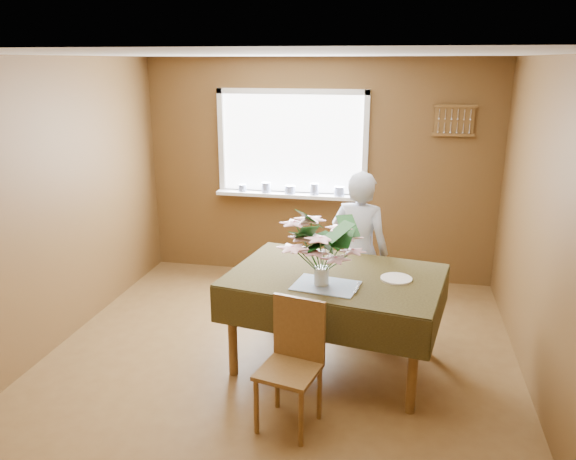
% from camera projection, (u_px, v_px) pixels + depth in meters
% --- Properties ---
extents(floor, '(4.50, 4.50, 0.00)m').
position_uv_depth(floor, '(275.00, 370.00, 4.65)').
color(floor, brown).
rests_on(floor, ground).
extents(ceiling, '(4.50, 4.50, 0.00)m').
position_uv_depth(ceiling, '(272.00, 54.00, 3.92)').
color(ceiling, white).
rests_on(ceiling, wall_back).
extents(wall_back, '(4.00, 0.00, 4.00)m').
position_uv_depth(wall_back, '(318.00, 171.00, 6.39)').
color(wall_back, brown).
rests_on(wall_back, floor).
extents(wall_front, '(4.00, 0.00, 4.00)m').
position_uv_depth(wall_front, '(143.00, 386.00, 2.17)').
color(wall_front, brown).
rests_on(wall_front, floor).
extents(wall_left, '(0.00, 4.50, 4.50)m').
position_uv_depth(wall_left, '(40.00, 212.00, 4.67)').
color(wall_left, brown).
rests_on(wall_left, floor).
extents(wall_right, '(0.00, 4.50, 4.50)m').
position_uv_depth(wall_right, '(554.00, 242.00, 3.90)').
color(wall_right, brown).
rests_on(wall_right, floor).
extents(window_assembly, '(1.72, 0.20, 1.22)m').
position_uv_depth(window_assembly, '(292.00, 162.00, 6.37)').
color(window_assembly, white).
rests_on(window_assembly, wall_back).
extents(spoon_rack, '(0.44, 0.05, 0.33)m').
position_uv_depth(spoon_rack, '(454.00, 121.00, 5.91)').
color(spoon_rack, brown).
rests_on(spoon_rack, wall_back).
extents(dining_table, '(1.84, 1.40, 0.82)m').
position_uv_depth(dining_table, '(335.00, 286.00, 4.53)').
color(dining_table, brown).
rests_on(dining_table, floor).
extents(chair_far, '(0.51, 0.51, 0.93)m').
position_uv_depth(chair_far, '(355.00, 271.00, 5.40)').
color(chair_far, brown).
rests_on(chair_far, floor).
extents(chair_near, '(0.46, 0.46, 0.90)m').
position_uv_depth(chair_near, '(293.00, 357.00, 3.87)').
color(chair_near, brown).
rests_on(chair_near, floor).
extents(seated_woman, '(0.63, 0.49, 1.52)m').
position_uv_depth(seated_woman, '(359.00, 251.00, 5.21)').
color(seated_woman, white).
rests_on(seated_woman, floor).
extents(flower_bouquet, '(0.58, 0.58, 0.50)m').
position_uv_depth(flower_bouquet, '(322.00, 245.00, 4.20)').
color(flower_bouquet, white).
rests_on(flower_bouquet, dining_table).
extents(side_plate, '(0.26, 0.26, 0.01)m').
position_uv_depth(side_plate, '(396.00, 279.00, 4.39)').
color(side_plate, white).
rests_on(side_plate, dining_table).
extents(table_knife, '(0.04, 0.21, 0.00)m').
position_uv_depth(table_knife, '(357.00, 287.00, 4.22)').
color(table_knife, silver).
rests_on(table_knife, dining_table).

